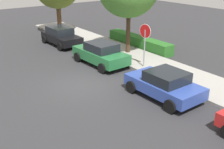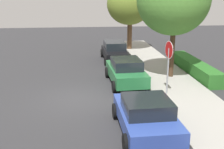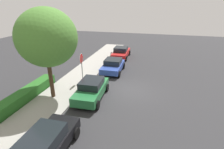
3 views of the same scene
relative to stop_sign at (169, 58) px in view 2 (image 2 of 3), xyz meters
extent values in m
plane|color=#2D2D30|center=(-0.15, -4.37, -1.97)|extent=(60.00, 60.00, 0.00)
cube|color=#9E9B93|center=(-0.15, 0.87, -1.90)|extent=(32.00, 3.06, 0.14)
cylinder|color=gray|center=(0.00, 0.00, -0.73)|extent=(0.08, 0.08, 2.48)
cylinder|color=white|center=(0.00, 0.00, 0.42)|extent=(0.86, 0.13, 0.86)
cylinder|color=red|center=(0.00, 0.00, 0.42)|extent=(0.80, 0.13, 0.81)
cube|color=#236B38|center=(-2.27, -1.73, -1.35)|extent=(4.14, 1.94, 0.65)
cube|color=black|center=(-2.14, -1.73, -0.75)|extent=(1.99, 1.63, 0.54)
cylinder|color=black|center=(-0.93, -0.79, -1.65)|extent=(0.65, 0.25, 0.64)
cylinder|color=black|center=(-0.85, -2.55, -1.65)|extent=(0.65, 0.25, 0.64)
cylinder|color=black|center=(-3.70, -0.91, -1.65)|extent=(0.65, 0.25, 0.64)
cylinder|color=black|center=(-3.62, -2.67, -1.65)|extent=(0.65, 0.25, 0.64)
cube|color=#2D479E|center=(3.55, -1.91, -1.39)|extent=(3.88, 1.97, 0.56)
cube|color=black|center=(3.71, -1.90, -0.85)|extent=(1.78, 1.70, 0.52)
cylinder|color=black|center=(2.26, -2.88, -1.65)|extent=(0.64, 0.23, 0.64)
cylinder|color=black|center=(2.22, -0.98, -1.65)|extent=(0.64, 0.23, 0.64)
cylinder|color=black|center=(4.88, -2.83, -1.65)|extent=(0.64, 0.23, 0.64)
cylinder|color=black|center=(4.84, -0.93, -1.65)|extent=(0.64, 0.23, 0.64)
cube|color=black|center=(-7.99, -1.67, -1.38)|extent=(4.08, 1.79, 0.58)
cube|color=black|center=(-8.24, -1.67, -0.81)|extent=(2.21, 1.54, 0.57)
cylinder|color=black|center=(-6.63, -0.79, -1.65)|extent=(0.64, 0.23, 0.64)
cylinder|color=black|center=(-6.60, -2.49, -1.65)|extent=(0.64, 0.23, 0.64)
cylinder|color=black|center=(-9.39, -0.85, -1.65)|extent=(0.64, 0.23, 0.64)
cylinder|color=black|center=(-9.35, -2.55, -1.65)|extent=(0.64, 0.23, 0.64)
cylinder|color=#422D1E|center=(-3.02, 1.16, -0.31)|extent=(0.30, 0.30, 3.32)
cylinder|color=#513823|center=(-11.94, 0.13, -0.64)|extent=(0.42, 0.42, 2.66)
ellipsoid|color=olive|center=(-11.78, 0.03, 2.12)|extent=(3.89, 3.89, 3.58)
cube|color=#286623|center=(-3.89, 2.98, -1.55)|extent=(6.53, 0.98, 0.84)
camera|label=1|loc=(12.21, -11.35, 4.22)|focal=45.00mm
camera|label=2|loc=(12.96, -4.20, 3.09)|focal=45.00mm
camera|label=3|loc=(-13.39, -6.33, 4.92)|focal=28.00mm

